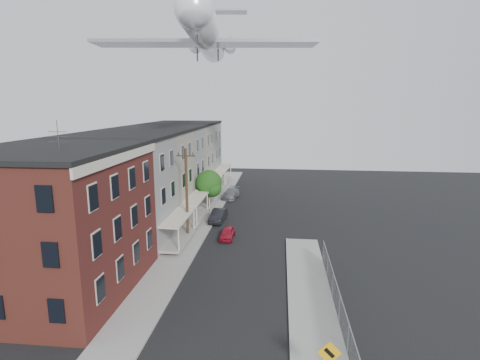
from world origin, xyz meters
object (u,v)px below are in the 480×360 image
at_px(street_tree, 210,184).
at_px(airplane, 207,37).
at_px(car_mid, 218,216).
at_px(utility_pole, 187,193).
at_px(car_far, 231,194).
at_px(warning_sign, 329,360).
at_px(car_near, 227,233).

distance_m(street_tree, airplane, 16.88).
distance_m(street_tree, car_mid, 5.03).
xyz_separation_m(utility_pole, car_mid, (2.00, 6.08, -4.00)).
bearing_deg(airplane, car_mid, -48.21).
relative_size(car_mid, airplane, 0.16).
height_order(car_far, airplane, airplane).
bearing_deg(warning_sign, car_near, 110.55).
height_order(utility_pole, airplane, airplane).
height_order(street_tree, airplane, airplane).
bearing_deg(car_near, warning_sign, -68.80).
bearing_deg(warning_sign, car_far, 104.40).
distance_m(warning_sign, car_mid, 26.76).
height_order(car_near, car_mid, car_mid).
xyz_separation_m(street_tree, car_mid, (1.67, -3.84, -2.77)).
relative_size(warning_sign, car_near, 0.87).
bearing_deg(airplane, car_near, -65.90).
relative_size(warning_sign, airplane, 0.11).
height_order(car_near, airplane, airplane).
relative_size(car_near, car_far, 0.70).
relative_size(warning_sign, car_mid, 0.68).
distance_m(warning_sign, street_tree, 30.96).
bearing_deg(street_tree, utility_pole, -91.89).
relative_size(car_near, car_mid, 0.79).
bearing_deg(airplane, warning_sign, -68.54).
xyz_separation_m(car_near, car_far, (-1.80, 16.08, 0.12)).
distance_m(car_near, car_mid, 5.66).
distance_m(utility_pole, airplane, 17.17).
distance_m(utility_pole, street_tree, 10.00).
relative_size(warning_sign, utility_pole, 0.31).
bearing_deg(car_near, airplane, 114.76).
height_order(utility_pole, car_mid, utility_pole).
relative_size(utility_pole, car_far, 1.96).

